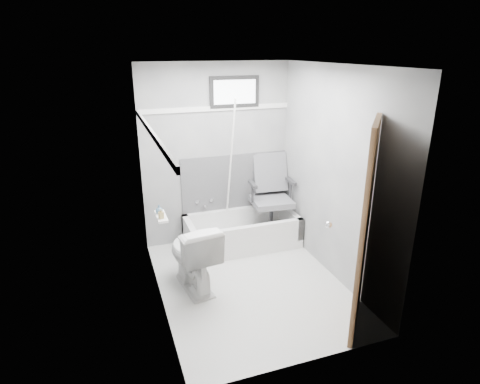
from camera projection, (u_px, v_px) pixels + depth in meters
name	position (u px, v px, depth m)	size (l,w,h in m)	color
floor	(250.00, 283.00, 4.60)	(2.60, 2.60, 0.00)	white
ceiling	(252.00, 65.00, 3.79)	(2.60, 2.60, 0.00)	silver
wall_back	(217.00, 155.00, 5.35)	(2.00, 0.02, 2.40)	slate
wall_front	(311.00, 237.00, 3.04)	(2.00, 0.02, 2.40)	slate
wall_left	(155.00, 196.00, 3.89)	(0.02, 2.60, 2.40)	slate
wall_right	(334.00, 175.00, 4.51)	(0.02, 2.60, 2.40)	slate
bathtub	(242.00, 231.00, 5.43)	(1.50, 0.70, 0.42)	white
office_chair	(272.00, 196.00, 5.45)	(0.62, 0.62, 1.07)	slate
toilet	(193.00, 255.00, 4.42)	(0.45, 0.80, 0.79)	white
door	(410.00, 240.00, 3.43)	(0.78, 0.78, 2.00)	brown
window	(234.00, 92.00, 5.14)	(0.66, 0.04, 0.40)	black
backerboard	(235.00, 182.00, 5.55)	(1.50, 0.02, 0.78)	#4C4C4F
trim_back	(216.00, 108.00, 5.13)	(2.00, 0.02, 0.06)	white
trim_left	(151.00, 132.00, 3.68)	(0.02, 2.60, 0.06)	white
pole	(230.00, 170.00, 5.22)	(0.02, 0.02, 1.95)	white
shelf	(161.00, 216.00, 4.16)	(0.10, 0.32, 0.03)	white
soap_bottle_a	(161.00, 214.00, 4.07)	(0.05, 0.05, 0.10)	#A28C51
soap_bottle_b	(159.00, 209.00, 4.19)	(0.07, 0.07, 0.10)	#466781
faucet	(204.00, 203.00, 5.48)	(0.26, 0.10, 0.16)	silver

